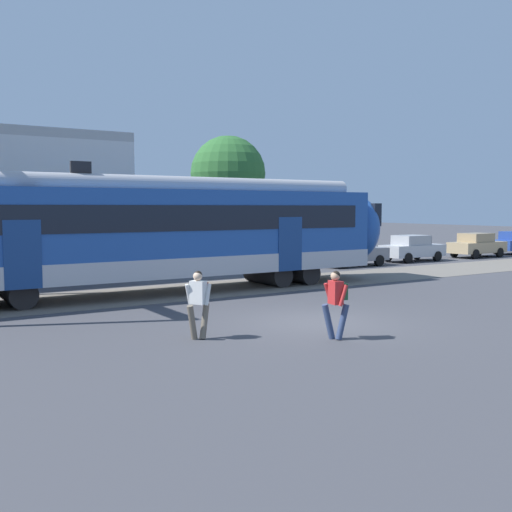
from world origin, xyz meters
name	(u,v)px	position (x,y,z in m)	size (l,w,h in m)	color
ground_plane	(315,322)	(0.00, 0.00, 0.00)	(160.00, 160.00, 0.00)	#424247
pedestrian_white	(199,298)	(-3.70, -0.19, 0.99)	(0.71, 0.51, 1.67)	#6B6051
pedestrian_red	(336,299)	(-0.92, -1.97, 0.99)	(0.62, 0.59, 1.67)	navy
parked_car_grey	(352,252)	(11.49, 11.49, 0.78)	(4.03, 1.82, 1.54)	gray
parked_car_silver	(412,248)	(16.46, 11.80, 0.78)	(4.02, 1.79, 1.54)	#B7BABF
parked_car_tan	(477,245)	(22.14, 11.65, 0.78)	(4.04, 1.83, 1.54)	tan
street_tree_right	(228,174)	(7.13, 17.32, 5.12)	(4.33, 4.33, 7.29)	brown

